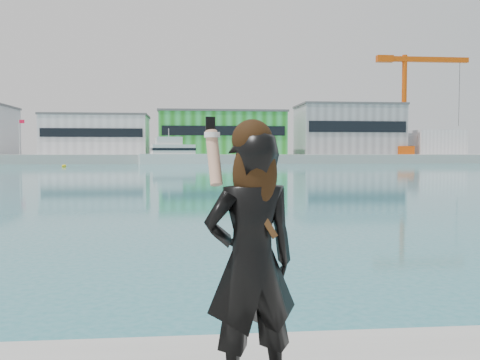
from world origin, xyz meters
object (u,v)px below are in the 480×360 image
object	(u,v)px
dock_crane	(409,101)
buoy_far	(65,167)
buoy_extra	(63,167)
motor_yacht	(175,154)
woman	(251,255)
buoy_near	(249,168)

from	to	relation	value
dock_crane	buoy_far	size ratio (longest dim) A/B	48.00
dock_crane	buoy_extra	distance (m)	83.07
motor_yacht	buoy_extra	world-z (taller)	motor_yacht
woman	buoy_far	bearing A→B (deg)	-90.13
motor_yacht	buoy_near	xyz separation A→B (m)	(11.71, -33.40, -2.11)
buoy_near	woman	xyz separation A→B (m)	(-9.17, -76.95, 1.71)
dock_crane	motor_yacht	xyz separation A→B (m)	(-56.26, -11.80, -12.95)
motor_yacht	buoy_far	xyz separation A→B (m)	(-18.22, -20.69, -2.11)
motor_yacht	buoy_extra	distance (m)	28.45
buoy_extra	woman	xyz separation A→B (m)	(20.77, -88.61, 1.71)
motor_yacht	woman	size ratio (longest dim) A/B	9.19
dock_crane	motor_yacht	bearing A→B (deg)	-168.15
buoy_far	buoy_extra	bearing A→B (deg)	-90.76
buoy_near	motor_yacht	bearing A→B (deg)	109.32
motor_yacht	buoy_extra	bearing A→B (deg)	-139.72
dock_crane	woman	xyz separation A→B (m)	(-53.72, -122.15, -13.35)
motor_yacht	woman	world-z (taller)	motor_yacht
buoy_near	buoy_extra	xyz separation A→B (m)	(-29.94, 11.67, 0.00)
dock_crane	woman	world-z (taller)	dock_crane
buoy_near	buoy_extra	world-z (taller)	same
dock_crane	buoy_near	xyz separation A→B (m)	(-44.56, -45.20, -15.07)
buoy_near	buoy_far	bearing A→B (deg)	156.99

